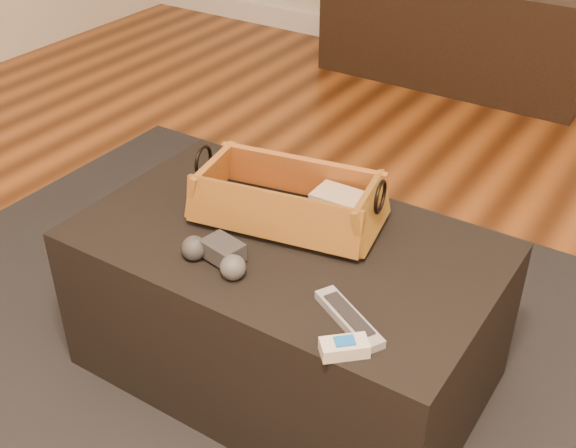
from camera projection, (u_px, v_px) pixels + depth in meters
The scene contains 11 objects.
floor at pixel (194, 443), 1.75m from camera, with size 5.00×5.50×0.01m, color brown.
baseboard at pixel (538, 70), 3.63m from camera, with size 5.00×0.04×0.12m, color white.
media_cabinet at pixel (457, 30), 3.53m from camera, with size 1.31×0.45×0.51m, color black.
area_rug at pixel (275, 380), 1.91m from camera, with size 2.60×2.00×0.01m, color black.
ottoman at pixel (286, 307), 1.82m from camera, with size 1.00×0.60×0.42m, color black.
tv_remote at pixel (277, 212), 1.75m from camera, with size 0.24×0.05×0.03m, color black.
cloth_bundle at pixel (340, 206), 1.74m from camera, with size 0.13×0.09×0.07m, color tan.
wicker_basket at pixel (288, 202), 1.75m from camera, with size 0.49×0.32×0.16m.
game_controller at pixel (217, 255), 1.61m from camera, with size 0.18×0.11×0.06m.
silver_remote at pixel (349, 318), 1.45m from camera, with size 0.20×0.13×0.02m.
cream_gadget at pixel (344, 347), 1.37m from camera, with size 0.10×0.10×0.03m.
Camera 1 is at (0.83, -0.86, 1.40)m, focal length 45.00 mm.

